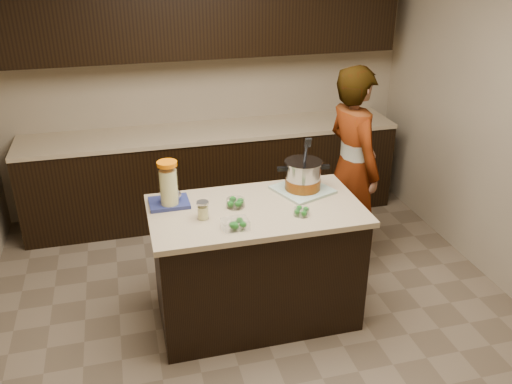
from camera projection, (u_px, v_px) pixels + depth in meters
ground_plane at (256, 314)px, 4.09m from camera, size 4.00×4.00×0.00m
room_shell at (256, 91)px, 3.35m from camera, size 4.04×4.04×2.72m
back_cabinets at (211, 124)px, 5.21m from camera, size 3.60×0.63×2.33m
island at (256, 263)px, 3.90m from camera, size 1.46×0.81×0.90m
dish_towel at (302, 190)px, 3.94m from camera, size 0.47×0.47×0.02m
stock_pot at (303, 177)px, 3.90m from camera, size 0.38×0.31×0.38m
lemonade_pitcher at (169, 187)px, 3.65m from camera, size 0.14×0.14×0.33m
mason_jar at (203, 211)px, 3.54m from camera, size 0.09×0.09×0.13m
broccoli_tub_left at (235, 203)px, 3.71m from camera, size 0.13×0.13×0.06m
broccoli_tub_right at (301, 212)px, 3.60m from camera, size 0.12×0.12×0.05m
broccoli_tub_rect at (235, 224)px, 3.44m from camera, size 0.17×0.13×0.06m
blue_tray at (170, 200)px, 3.73m from camera, size 0.28×0.22×0.10m
person at (352, 167)px, 4.48m from camera, size 0.50×0.68×1.70m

